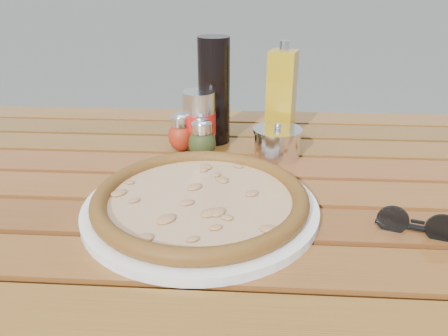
# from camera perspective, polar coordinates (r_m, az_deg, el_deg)

# --- Properties ---
(table) EXTENTS (1.40, 0.90, 0.75)m
(table) POSITION_cam_1_polar(r_m,az_deg,el_deg) (0.78, -0.09, -7.69)
(table) COLOR #351D0C
(table) RESTS_ON ground
(plate) EXTENTS (0.44, 0.44, 0.01)m
(plate) POSITION_cam_1_polar(r_m,az_deg,el_deg) (0.68, -3.05, -5.12)
(plate) COLOR white
(plate) RESTS_ON table
(pizza) EXTENTS (0.38, 0.38, 0.03)m
(pizza) POSITION_cam_1_polar(r_m,az_deg,el_deg) (0.67, -3.08, -3.95)
(pizza) COLOR beige
(pizza) RESTS_ON plate
(pepper_shaker) EXTENTS (0.06, 0.06, 0.08)m
(pepper_shaker) POSITION_cam_1_polar(r_m,az_deg,el_deg) (0.89, -5.60, 4.63)
(pepper_shaker) COLOR #B93015
(pepper_shaker) RESTS_ON table
(oregano_shaker) EXTENTS (0.06, 0.06, 0.08)m
(oregano_shaker) POSITION_cam_1_polar(r_m,az_deg,el_deg) (0.85, -2.88, 3.73)
(oregano_shaker) COLOR #3B441B
(oregano_shaker) RESTS_ON table
(dark_bottle) EXTENTS (0.07, 0.07, 0.22)m
(dark_bottle) POSITION_cam_1_polar(r_m,az_deg,el_deg) (0.92, -1.30, 10.01)
(dark_bottle) COLOR black
(dark_bottle) RESTS_ON table
(soda_can) EXTENTS (0.08, 0.08, 0.12)m
(soda_can) POSITION_cam_1_polar(r_m,az_deg,el_deg) (0.90, -3.23, 6.16)
(soda_can) COLOR silver
(soda_can) RESTS_ON table
(olive_oil_cruet) EXTENTS (0.07, 0.07, 0.21)m
(olive_oil_cruet) POSITION_cam_1_polar(r_m,az_deg,el_deg) (0.94, 7.50, 9.36)
(olive_oil_cruet) COLOR #B58A13
(olive_oil_cruet) RESTS_ON table
(parmesan_tin) EXTENTS (0.13, 0.13, 0.07)m
(parmesan_tin) POSITION_cam_1_polar(r_m,az_deg,el_deg) (0.87, 6.93, 3.34)
(parmesan_tin) COLOR silver
(parmesan_tin) RESTS_ON table
(sunglasses) EXTENTS (0.11, 0.05, 0.04)m
(sunglasses) POSITION_cam_1_polar(r_m,az_deg,el_deg) (0.67, 23.87, -6.81)
(sunglasses) COLOR black
(sunglasses) RESTS_ON table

